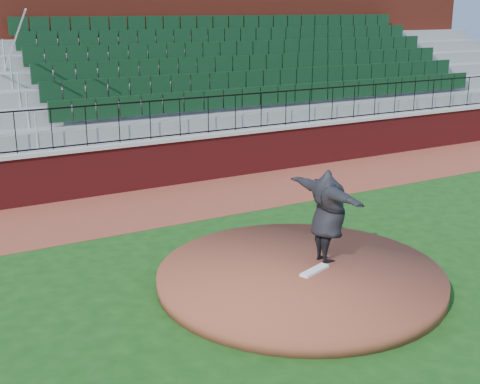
% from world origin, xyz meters
% --- Properties ---
extents(ground, '(90.00, 90.00, 0.00)m').
position_xyz_m(ground, '(0.00, 0.00, 0.00)').
color(ground, '#144112').
rests_on(ground, ground).
extents(warning_track, '(34.00, 3.20, 0.01)m').
position_xyz_m(warning_track, '(0.00, 5.40, 0.01)').
color(warning_track, brown).
rests_on(warning_track, ground).
extents(field_wall, '(34.00, 0.35, 1.20)m').
position_xyz_m(field_wall, '(0.00, 7.00, 0.60)').
color(field_wall, maroon).
rests_on(field_wall, ground).
extents(wall_cap, '(34.00, 0.45, 0.10)m').
position_xyz_m(wall_cap, '(0.00, 7.00, 1.25)').
color(wall_cap, '#B7B7B7').
rests_on(wall_cap, field_wall).
extents(wall_railing, '(34.00, 0.05, 1.00)m').
position_xyz_m(wall_railing, '(0.00, 7.00, 1.80)').
color(wall_railing, black).
rests_on(wall_railing, wall_cap).
extents(seating_stands, '(34.00, 5.10, 4.60)m').
position_xyz_m(seating_stands, '(0.00, 9.72, 2.30)').
color(seating_stands, gray).
rests_on(seating_stands, ground).
extents(concourse_wall, '(34.00, 0.50, 5.50)m').
position_xyz_m(concourse_wall, '(0.00, 12.52, 2.75)').
color(concourse_wall, maroon).
rests_on(concourse_wall, ground).
extents(pitchers_mound, '(4.98, 4.98, 0.25)m').
position_xyz_m(pitchers_mound, '(0.28, -0.13, 0.12)').
color(pitchers_mound, brown).
rests_on(pitchers_mound, ground).
extents(pitching_rubber, '(0.68, 0.37, 0.04)m').
position_xyz_m(pitching_rubber, '(0.47, -0.29, 0.27)').
color(pitching_rubber, white).
rests_on(pitching_rubber, pitchers_mound).
extents(pitcher, '(0.62, 2.10, 1.70)m').
position_xyz_m(pitcher, '(0.94, 0.02, 1.10)').
color(pitcher, black).
rests_on(pitcher, pitchers_mound).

